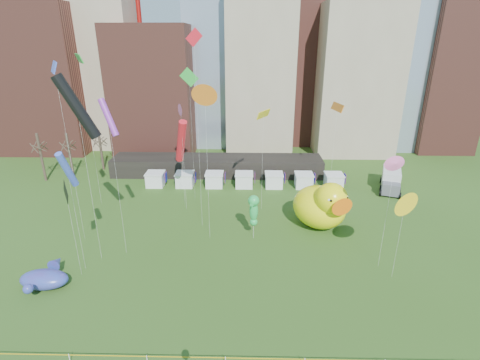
{
  "coord_description": "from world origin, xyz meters",
  "views": [
    {
      "loc": [
        1.56,
        -20.44,
        23.32
      ],
      "look_at": [
        0.92,
        8.38,
        12.0
      ],
      "focal_mm": 27.0,
      "sensor_mm": 36.0,
      "label": 1
    }
  ],
  "objects_px": {
    "seahorse_purple": "(336,197)",
    "box_truck": "(391,180)",
    "seahorse_green": "(254,208)",
    "big_duck": "(322,205)",
    "small_duck": "(328,205)",
    "whale_inflatable": "(45,278)"
  },
  "relations": [
    {
      "from": "big_duck",
      "to": "whale_inflatable",
      "type": "bearing_deg",
      "value": -179.25
    },
    {
      "from": "seahorse_purple",
      "to": "box_truck",
      "type": "distance_m",
      "value": 18.26
    },
    {
      "from": "seahorse_green",
      "to": "seahorse_purple",
      "type": "xyz_separation_m",
      "value": [
        10.66,
        3.21,
        0.13
      ]
    },
    {
      "from": "big_duck",
      "to": "small_duck",
      "type": "bearing_deg",
      "value": 41.43
    },
    {
      "from": "small_duck",
      "to": "big_duck",
      "type": "bearing_deg",
      "value": -136.63
    },
    {
      "from": "seahorse_purple",
      "to": "whale_inflatable",
      "type": "height_order",
      "value": "seahorse_purple"
    },
    {
      "from": "seahorse_green",
      "to": "box_truck",
      "type": "height_order",
      "value": "seahorse_green"
    },
    {
      "from": "big_duck",
      "to": "seahorse_purple",
      "type": "xyz_separation_m",
      "value": [
        1.79,
        -0.02,
        1.17
      ]
    },
    {
      "from": "whale_inflatable",
      "to": "seahorse_purple",
      "type": "bearing_deg",
      "value": 23.64
    },
    {
      "from": "seahorse_green",
      "to": "box_truck",
      "type": "bearing_deg",
      "value": 49.21
    },
    {
      "from": "big_duck",
      "to": "seahorse_purple",
      "type": "distance_m",
      "value": 2.14
    },
    {
      "from": "seahorse_green",
      "to": "whale_inflatable",
      "type": "distance_m",
      "value": 23.42
    },
    {
      "from": "small_duck",
      "to": "whale_inflatable",
      "type": "relative_size",
      "value": 0.68
    },
    {
      "from": "big_duck",
      "to": "whale_inflatable",
      "type": "xyz_separation_m",
      "value": [
        -29.9,
        -13.03,
        -2.19
      ]
    },
    {
      "from": "seahorse_purple",
      "to": "box_truck",
      "type": "relative_size",
      "value": 0.76
    },
    {
      "from": "box_truck",
      "to": "seahorse_purple",
      "type": "bearing_deg",
      "value": -113.04
    },
    {
      "from": "big_duck",
      "to": "seahorse_green",
      "type": "relative_size",
      "value": 1.68
    },
    {
      "from": "small_duck",
      "to": "box_truck",
      "type": "bearing_deg",
      "value": 17.13
    },
    {
      "from": "big_duck",
      "to": "whale_inflatable",
      "type": "height_order",
      "value": "big_duck"
    },
    {
      "from": "small_duck",
      "to": "whale_inflatable",
      "type": "xyz_separation_m",
      "value": [
        -31.7,
        -16.76,
        -0.38
      ]
    },
    {
      "from": "seahorse_green",
      "to": "big_duck",
      "type": "bearing_deg",
      "value": 33.43
    },
    {
      "from": "whale_inflatable",
      "to": "box_truck",
      "type": "relative_size",
      "value": 0.78
    }
  ]
}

